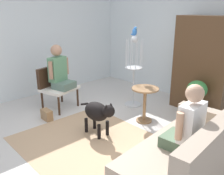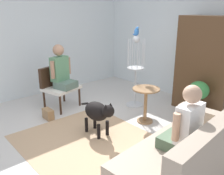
{
  "view_description": "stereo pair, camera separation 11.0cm",
  "coord_description": "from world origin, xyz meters",
  "px_view_note": "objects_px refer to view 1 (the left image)",
  "views": [
    {
      "loc": [
        2.72,
        -2.29,
        2.03
      ],
      "look_at": [
        -0.02,
        0.24,
        0.82
      ],
      "focal_mm": 39.31,
      "sensor_mm": 36.0,
      "label": 1
    },
    {
      "loc": [
        2.79,
        -2.21,
        2.03
      ],
      "look_at": [
        -0.02,
        0.24,
        0.82
      ],
      "focal_mm": 39.31,
      "sensor_mm": 36.0,
      "label": 2
    }
  ],
  "objects_px": {
    "dog": "(98,112)",
    "bird_cage_stand": "(134,74)",
    "parrot": "(135,31)",
    "potted_plant": "(196,95)",
    "handbag": "(47,115)",
    "couch": "(189,157)",
    "armchair": "(55,84)",
    "round_end_table": "(145,100)",
    "armoire_cabinet": "(204,65)",
    "person_on_couch": "(188,124)",
    "person_on_armchair": "(59,70)"
  },
  "relations": [
    {
      "from": "dog",
      "to": "potted_plant",
      "type": "xyz_separation_m",
      "value": [
        0.76,
        1.76,
        0.07
      ]
    },
    {
      "from": "armchair",
      "to": "parrot",
      "type": "xyz_separation_m",
      "value": [
        1.03,
        1.28,
        1.06
      ]
    },
    {
      "from": "bird_cage_stand",
      "to": "person_on_armchair",
      "type": "bearing_deg",
      "value": -126.1
    },
    {
      "from": "couch",
      "to": "parrot",
      "type": "bearing_deg",
      "value": 148.14
    },
    {
      "from": "handbag",
      "to": "armchair",
      "type": "bearing_deg",
      "value": 132.31
    },
    {
      "from": "bird_cage_stand",
      "to": "potted_plant",
      "type": "bearing_deg",
      "value": 16.26
    },
    {
      "from": "bird_cage_stand",
      "to": "armoire_cabinet",
      "type": "height_order",
      "value": "armoire_cabinet"
    },
    {
      "from": "couch",
      "to": "person_on_couch",
      "type": "relative_size",
      "value": 2.26
    },
    {
      "from": "person_on_armchair",
      "to": "potted_plant",
      "type": "distance_m",
      "value": 2.72
    },
    {
      "from": "bird_cage_stand",
      "to": "parrot",
      "type": "relative_size",
      "value": 8.44
    },
    {
      "from": "bird_cage_stand",
      "to": "armoire_cabinet",
      "type": "relative_size",
      "value": 0.79
    },
    {
      "from": "person_on_couch",
      "to": "handbag",
      "type": "relative_size",
      "value": 3.17
    },
    {
      "from": "armchair",
      "to": "person_on_couch",
      "type": "bearing_deg",
      "value": -1.51
    },
    {
      "from": "armchair",
      "to": "round_end_table",
      "type": "relative_size",
      "value": 1.33
    },
    {
      "from": "dog",
      "to": "bird_cage_stand",
      "type": "bearing_deg",
      "value": 109.69
    },
    {
      "from": "person_on_couch",
      "to": "potted_plant",
      "type": "relative_size",
      "value": 1.08
    },
    {
      "from": "person_on_armchair",
      "to": "armoire_cabinet",
      "type": "distance_m",
      "value": 2.91
    },
    {
      "from": "couch",
      "to": "armchair",
      "type": "xyz_separation_m",
      "value": [
        -3.15,
        0.04,
        0.21
      ]
    },
    {
      "from": "parrot",
      "to": "handbag",
      "type": "distance_m",
      "value": 2.37
    },
    {
      "from": "armoire_cabinet",
      "to": "handbag",
      "type": "height_order",
      "value": "armoire_cabinet"
    },
    {
      "from": "dog",
      "to": "bird_cage_stand",
      "type": "xyz_separation_m",
      "value": [
        -0.5,
        1.39,
        0.29
      ]
    },
    {
      "from": "armchair",
      "to": "potted_plant",
      "type": "xyz_separation_m",
      "value": [
        2.3,
        1.64,
        -0.05
      ]
    },
    {
      "from": "couch",
      "to": "round_end_table",
      "type": "height_order",
      "value": "couch"
    },
    {
      "from": "parrot",
      "to": "handbag",
      "type": "xyz_separation_m",
      "value": [
        -0.6,
        -1.75,
        -1.48
      ]
    },
    {
      "from": "bird_cage_stand",
      "to": "person_on_couch",
      "type": "bearing_deg",
      "value": -33.13
    },
    {
      "from": "bird_cage_stand",
      "to": "handbag",
      "type": "distance_m",
      "value": 1.94
    },
    {
      "from": "armchair",
      "to": "handbag",
      "type": "height_order",
      "value": "armchair"
    },
    {
      "from": "person_on_armchair",
      "to": "potted_plant",
      "type": "relative_size",
      "value": 1.17
    },
    {
      "from": "parrot",
      "to": "potted_plant",
      "type": "height_order",
      "value": "parrot"
    },
    {
      "from": "couch",
      "to": "parrot",
      "type": "height_order",
      "value": "parrot"
    },
    {
      "from": "couch",
      "to": "parrot",
      "type": "xyz_separation_m",
      "value": [
        -2.12,
        1.32,
        1.27
      ]
    },
    {
      "from": "armchair",
      "to": "handbag",
      "type": "bearing_deg",
      "value": -47.69
    },
    {
      "from": "round_end_table",
      "to": "dog",
      "type": "bearing_deg",
      "value": -101.17
    },
    {
      "from": "round_end_table",
      "to": "bird_cage_stand",
      "type": "bearing_deg",
      "value": 147.56
    },
    {
      "from": "parrot",
      "to": "potted_plant",
      "type": "relative_size",
      "value": 0.24
    },
    {
      "from": "round_end_table",
      "to": "armoire_cabinet",
      "type": "distance_m",
      "value": 1.47
    },
    {
      "from": "parrot",
      "to": "potted_plant",
      "type": "bearing_deg",
      "value": 16.21
    },
    {
      "from": "dog",
      "to": "potted_plant",
      "type": "distance_m",
      "value": 1.92
    },
    {
      "from": "potted_plant",
      "to": "person_on_couch",
      "type": "bearing_deg",
      "value": -64.6
    },
    {
      "from": "round_end_table",
      "to": "dog",
      "type": "height_order",
      "value": "round_end_table"
    },
    {
      "from": "parrot",
      "to": "handbag",
      "type": "relative_size",
      "value": 0.69
    },
    {
      "from": "person_on_armchair",
      "to": "potted_plant",
      "type": "height_order",
      "value": "person_on_armchair"
    },
    {
      "from": "dog",
      "to": "handbag",
      "type": "height_order",
      "value": "dog"
    },
    {
      "from": "armchair",
      "to": "person_on_armchair",
      "type": "xyz_separation_m",
      "value": [
        0.13,
        0.04,
        0.3
      ]
    },
    {
      "from": "dog",
      "to": "handbag",
      "type": "relative_size",
      "value": 3.1
    },
    {
      "from": "potted_plant",
      "to": "armoire_cabinet",
      "type": "xyz_separation_m",
      "value": [
        -0.17,
        0.51,
        0.48
      ]
    },
    {
      "from": "couch",
      "to": "armchair",
      "type": "height_order",
      "value": "couch"
    },
    {
      "from": "parrot",
      "to": "dog",
      "type": "bearing_deg",
      "value": -70.17
    },
    {
      "from": "handbag",
      "to": "couch",
      "type": "bearing_deg",
      "value": 8.9
    },
    {
      "from": "potted_plant",
      "to": "armoire_cabinet",
      "type": "relative_size",
      "value": 0.4
    }
  ]
}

